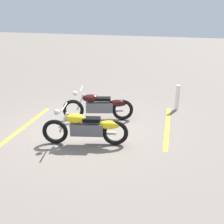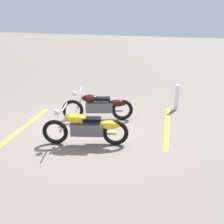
# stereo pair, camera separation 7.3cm
# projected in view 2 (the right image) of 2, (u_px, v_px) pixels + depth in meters

# --- Properties ---
(ground_plane) EXTENTS (60.00, 60.00, 0.00)m
(ground_plane) POSITION_uv_depth(u_px,v_px,m) (83.00, 129.00, 7.98)
(ground_plane) COLOR slate
(motorcycle_bright_foreground) EXTENTS (2.18, 0.82, 1.04)m
(motorcycle_bright_foreground) POSITION_uv_depth(u_px,v_px,m) (87.00, 128.00, 6.95)
(motorcycle_bright_foreground) COLOR black
(motorcycle_bright_foreground) RESTS_ON ground
(motorcycle_dark_foreground) EXTENTS (2.15, 0.88, 1.04)m
(motorcycle_dark_foreground) POSITION_uv_depth(u_px,v_px,m) (99.00, 106.00, 8.53)
(motorcycle_dark_foreground) COLOR black
(motorcycle_dark_foreground) RESTS_ON ground
(bollard_post) EXTENTS (0.14, 0.14, 0.88)m
(bollard_post) POSITION_uv_depth(u_px,v_px,m) (177.00, 97.00, 9.43)
(bollard_post) COLOR white
(bollard_post) RESTS_ON ground
(parking_stripe_near) EXTENTS (0.43, 3.20, 0.01)m
(parking_stripe_near) POSITION_uv_depth(u_px,v_px,m) (24.00, 127.00, 8.15)
(parking_stripe_near) COLOR yellow
(parking_stripe_near) RESTS_ON ground
(parking_stripe_mid) EXTENTS (0.43, 3.20, 0.01)m
(parking_stripe_mid) POSITION_uv_depth(u_px,v_px,m) (167.00, 126.00, 8.21)
(parking_stripe_mid) COLOR yellow
(parking_stripe_mid) RESTS_ON ground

